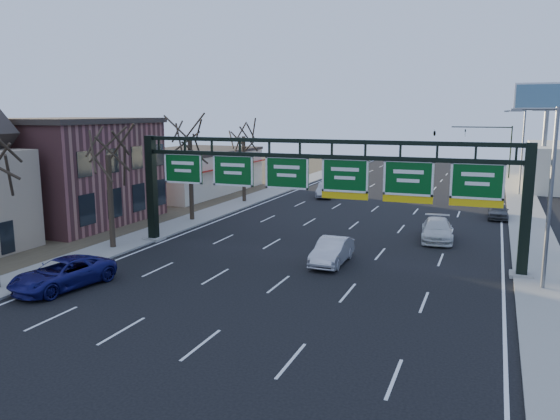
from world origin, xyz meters
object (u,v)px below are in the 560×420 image
at_px(car_blue_suv, 63,274).
at_px(car_silver_sedan, 332,251).
at_px(car_white_wagon, 437,230).
at_px(sign_gantry, 318,182).

height_order(car_blue_suv, car_silver_sedan, car_silver_sedan).
bearing_deg(car_white_wagon, car_blue_suv, -139.04).
bearing_deg(car_silver_sedan, car_white_wagon, 58.79).
relative_size(sign_gantry, car_silver_sedan, 5.41).
height_order(sign_gantry, car_blue_suv, sign_gantry).
height_order(car_blue_suv, car_white_wagon, car_blue_suv).
height_order(car_silver_sedan, car_white_wagon, car_silver_sedan).
bearing_deg(car_silver_sedan, car_blue_suv, -140.76).
bearing_deg(car_blue_suv, car_silver_sedan, 49.44).
relative_size(car_blue_suv, car_white_wagon, 1.05).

